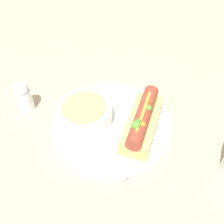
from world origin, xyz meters
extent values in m
plane|color=tan|center=(0.00, 0.00, 0.00)|extent=(4.00, 4.00, 0.00)
cylinder|color=white|center=(0.00, 0.00, 0.01)|extent=(0.25, 0.25, 0.01)
cube|color=#DBAD60|center=(0.02, -0.06, 0.03)|extent=(0.16, 0.10, 0.04)
cylinder|color=brown|center=(0.02, -0.06, 0.06)|extent=(0.15, 0.08, 0.03)
sphere|color=#C63F1E|center=(0.05, -0.06, 0.07)|extent=(0.01, 0.01, 0.01)
sphere|color=orange|center=(-0.01, -0.08, 0.07)|extent=(0.01, 0.01, 0.01)
sphere|color=#387A28|center=(-0.01, -0.07, 0.07)|extent=(0.01, 0.01, 0.01)
sphere|color=#518C2D|center=(-0.02, -0.07, 0.07)|extent=(0.02, 0.02, 0.02)
sphere|color=#518C2D|center=(0.03, -0.06, 0.07)|extent=(0.01, 0.01, 0.01)
cylinder|color=gold|center=(0.02, -0.06, 0.07)|extent=(0.10, 0.04, 0.01)
cylinder|color=white|center=(-0.03, 0.04, 0.04)|extent=(0.11, 0.11, 0.05)
cylinder|color=#8C8E60|center=(-0.03, 0.04, 0.06)|extent=(0.09, 0.09, 0.01)
cube|color=#B7B7BC|center=(-0.07, -0.05, 0.01)|extent=(0.05, 0.10, 0.00)
ellipsoid|color=#B7B7BC|center=(-0.03, 0.02, 0.02)|extent=(0.04, 0.04, 0.01)
cylinder|color=silver|center=(-0.08, 0.19, 0.03)|extent=(0.04, 0.04, 0.05)
sphere|color=silver|center=(-0.08, 0.19, 0.06)|extent=(0.03, 0.03, 0.03)
camera|label=1|loc=(-0.28, -0.21, 0.44)|focal=42.00mm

